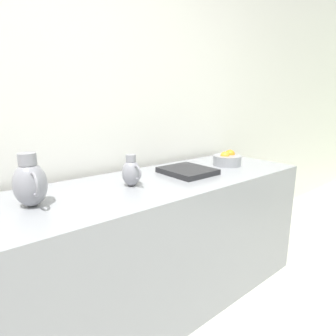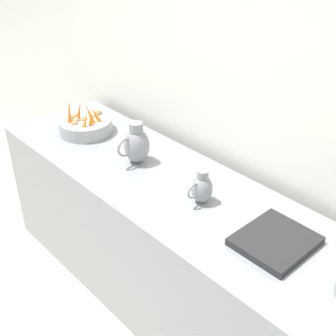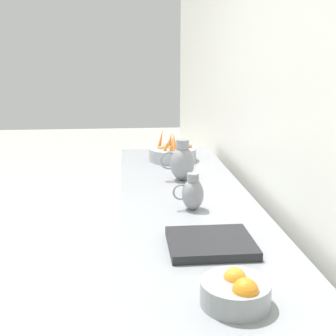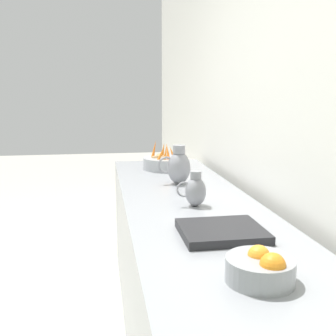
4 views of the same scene
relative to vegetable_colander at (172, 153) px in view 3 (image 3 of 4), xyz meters
The scene contains 7 objects.
tile_wall_left 1.64m from the vegetable_colander, 107.37° to the left, with size 0.10×8.70×3.00m, color white.
prep_counter 1.07m from the vegetable_colander, 89.11° to the left, with size 0.72×2.76×0.86m, color gray.
vegetable_colander is the anchor object (origin of this frame).
orange_bowl 1.95m from the vegetable_colander, 89.83° to the left, with size 0.22×0.22×0.11m.
metal_pitcher_tall 0.53m from the vegetable_colander, 90.26° to the left, with size 0.21×0.15×0.25m.
metal_pitcher_short 1.07m from the vegetable_colander, 89.39° to the left, with size 0.16×0.11×0.19m.
counter_sink_basin 1.52m from the vegetable_colander, 89.82° to the left, with size 0.34×0.30×0.04m, color #232326.
Camera 3 is at (-1.16, 2.14, 1.61)m, focal length 47.33 mm.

